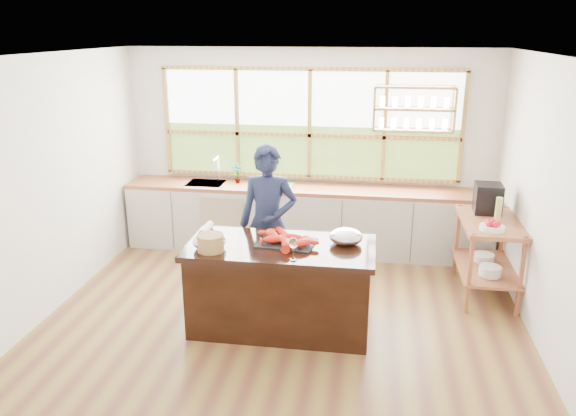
% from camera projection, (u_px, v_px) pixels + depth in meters
% --- Properties ---
extents(ground_plane, '(5.00, 5.00, 0.00)m').
position_uv_depth(ground_plane, '(284.00, 317.00, 5.98)').
color(ground_plane, olive).
extents(room_shell, '(5.02, 4.52, 2.71)m').
position_uv_depth(room_shell, '(293.00, 146.00, 5.92)').
color(room_shell, silver).
rests_on(room_shell, ground_plane).
extents(back_counter, '(4.90, 0.63, 0.90)m').
position_uv_depth(back_counter, '(305.00, 218.00, 7.66)').
color(back_counter, beige).
rests_on(back_counter, ground_plane).
extents(right_shelf_unit, '(0.62, 1.10, 0.90)m').
position_uv_depth(right_shelf_unit, '(488.00, 245.00, 6.31)').
color(right_shelf_unit, '#935536').
rests_on(right_shelf_unit, ground_plane).
extents(island, '(1.85, 0.90, 0.90)m').
position_uv_depth(island, '(281.00, 286.00, 5.65)').
color(island, black).
rests_on(island, ground_plane).
extents(cook, '(0.64, 0.42, 1.76)m').
position_uv_depth(cook, '(268.00, 224.00, 6.19)').
color(cook, '#171E39').
rests_on(cook, ground_plane).
extents(potted_plant, '(0.16, 0.13, 0.27)m').
position_uv_depth(potted_plant, '(237.00, 174.00, 7.68)').
color(potted_plant, slate).
rests_on(potted_plant, back_counter).
extents(cutting_board, '(0.42, 0.33, 0.01)m').
position_uv_depth(cutting_board, '(278.00, 185.00, 7.58)').
color(cutting_board, green).
rests_on(cutting_board, back_counter).
extents(espresso_machine, '(0.31, 0.33, 0.34)m').
position_uv_depth(espresso_machine, '(488.00, 198.00, 6.44)').
color(espresso_machine, black).
rests_on(espresso_machine, right_shelf_unit).
extents(wine_bottle, '(0.09, 0.09, 0.29)m').
position_uv_depth(wine_bottle, '(498.00, 210.00, 6.11)').
color(wine_bottle, '#ACB157').
rests_on(wine_bottle, right_shelf_unit).
extents(fruit_bowl, '(0.26, 0.26, 0.11)m').
position_uv_depth(fruit_bowl, '(492.00, 226.00, 5.91)').
color(fruit_bowl, white).
rests_on(fruit_bowl, right_shelf_unit).
extents(slate_board, '(0.60, 0.47, 0.02)m').
position_uv_depth(slate_board, '(286.00, 243.00, 5.54)').
color(slate_board, black).
rests_on(slate_board, island).
extents(lobster_pile, '(0.55, 0.48, 0.08)m').
position_uv_depth(lobster_pile, '(285.00, 239.00, 5.52)').
color(lobster_pile, red).
rests_on(lobster_pile, slate_board).
extents(mixing_bowl_left, '(0.32, 0.32, 0.15)m').
position_uv_depth(mixing_bowl_left, '(209.00, 241.00, 5.43)').
color(mixing_bowl_left, silver).
rests_on(mixing_bowl_left, island).
extents(mixing_bowl_right, '(0.33, 0.33, 0.16)m').
position_uv_depth(mixing_bowl_right, '(346.00, 237.00, 5.54)').
color(mixing_bowl_right, silver).
rests_on(mixing_bowl_right, island).
extents(wine_glass, '(0.08, 0.08, 0.22)m').
position_uv_depth(wine_glass, '(293.00, 244.00, 5.11)').
color(wine_glass, silver).
rests_on(wine_glass, island).
extents(wicker_basket, '(0.26, 0.26, 0.16)m').
position_uv_depth(wicker_basket, '(211.00, 243.00, 5.35)').
color(wicker_basket, '#9D8045').
rests_on(wicker_basket, island).
extents(parchment_roll, '(0.08, 0.30, 0.08)m').
position_uv_depth(parchment_roll, '(206.00, 229.00, 5.84)').
color(parchment_roll, white).
rests_on(parchment_roll, island).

